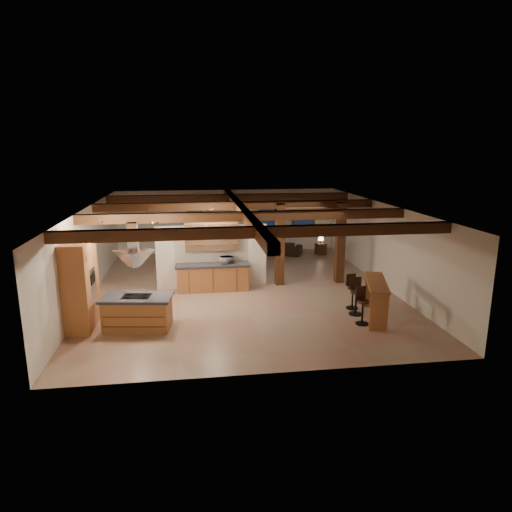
{
  "coord_description": "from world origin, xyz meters",
  "views": [
    {
      "loc": [
        -1.64,
        -14.92,
        4.79
      ],
      "look_at": [
        0.55,
        0.5,
        1.07
      ],
      "focal_mm": 32.0,
      "sensor_mm": 36.0,
      "label": 1
    }
  ],
  "objects_px": {
    "kitchen_island": "(138,312)",
    "sofa": "(279,248)",
    "dining_table": "(234,264)",
    "bar_counter": "(376,293)"
  },
  "relations": [
    {
      "from": "kitchen_island",
      "to": "sofa",
      "type": "bearing_deg",
      "value": 56.35
    },
    {
      "from": "dining_table",
      "to": "sofa",
      "type": "xyz_separation_m",
      "value": [
        2.33,
        2.86,
        -0.04
      ]
    },
    {
      "from": "dining_table",
      "to": "bar_counter",
      "type": "relative_size",
      "value": 0.92
    },
    {
      "from": "bar_counter",
      "to": "dining_table",
      "type": "bearing_deg",
      "value": 122.9
    },
    {
      "from": "kitchen_island",
      "to": "dining_table",
      "type": "distance_m",
      "value": 6.16
    },
    {
      "from": "dining_table",
      "to": "sofa",
      "type": "height_order",
      "value": "dining_table"
    },
    {
      "from": "dining_table",
      "to": "kitchen_island",
      "type": "bearing_deg",
      "value": -117.77
    },
    {
      "from": "dining_table",
      "to": "bar_counter",
      "type": "height_order",
      "value": "bar_counter"
    },
    {
      "from": "sofa",
      "to": "kitchen_island",
      "type": "bearing_deg",
      "value": 80.13
    },
    {
      "from": "sofa",
      "to": "bar_counter",
      "type": "relative_size",
      "value": 0.97
    }
  ]
}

